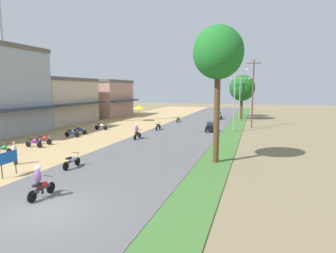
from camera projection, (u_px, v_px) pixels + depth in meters
ground_plane at (46, 213)px, 11.94m from camera, size 180.00×180.00×0.00m
road_strip at (46, 212)px, 11.94m from camera, size 9.00×140.00×0.08m
median_strip at (174, 233)px, 10.24m from camera, size 2.40×140.00×0.06m
shophouse_mid at (61, 101)px, 42.40m from camera, size 7.61×11.31×6.90m
shophouse_far at (102, 98)px, 53.65m from camera, size 10.11×9.80×6.90m
parked_motorbike_second at (3, 149)px, 22.19m from camera, size 1.80×0.54×0.94m
parked_motorbike_third at (34, 142)px, 24.93m from camera, size 1.80×0.54×0.94m
parked_motorbike_fourth at (44, 139)px, 26.30m from camera, size 1.80×0.54×0.94m
parked_motorbike_fifth at (72, 133)px, 30.26m from camera, size 1.80×0.54×0.94m
parked_motorbike_sixth at (80, 130)px, 32.08m from camera, size 1.80×0.54×0.94m
parked_motorbike_seventh at (101, 126)px, 35.56m from camera, size 1.80×0.54×0.94m
street_signboard at (8, 159)px, 16.71m from camera, size 0.06×1.30×1.50m
vendor_umbrella at (139, 107)px, 45.25m from camera, size 2.20×2.20×2.52m
pedestrian_on_shoulder at (15, 152)px, 19.31m from camera, size 0.29×0.39×1.62m
median_tree_nearest at (218, 54)px, 19.06m from camera, size 3.47×3.47×9.51m
median_tree_second at (242, 88)px, 47.52m from camera, size 4.27×4.27×7.56m
median_tree_third at (242, 89)px, 52.38m from camera, size 3.65×3.65×6.92m
streetlamp_near at (235, 95)px, 34.13m from camera, size 3.16×0.20×7.74m
streetlamp_mid at (240, 96)px, 45.24m from camera, size 3.16×0.20×7.02m
streetlamp_far at (244, 94)px, 59.06m from camera, size 3.16×0.20×7.10m
utility_pole_near at (253, 93)px, 37.56m from camera, size 1.80×0.20×9.14m
car_hatchback_black at (211, 126)px, 33.91m from camera, size 1.04×2.00×1.23m
car_hatchback_silver at (218, 115)px, 48.11m from camera, size 1.04×2.00×1.23m
motorbike_foreground_rider at (40, 182)px, 13.30m from camera, size 0.54×1.80×1.66m
motorbike_ahead_second at (72, 160)px, 18.49m from camera, size 0.54×1.80×0.94m
motorbike_ahead_third at (137, 132)px, 28.99m from camera, size 0.54×1.80×1.66m
motorbike_ahead_fourth at (158, 126)px, 35.60m from camera, size 0.54×1.80×0.94m
motorbike_ahead_fifth at (178, 119)px, 43.74m from camera, size 0.54×1.80×0.94m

